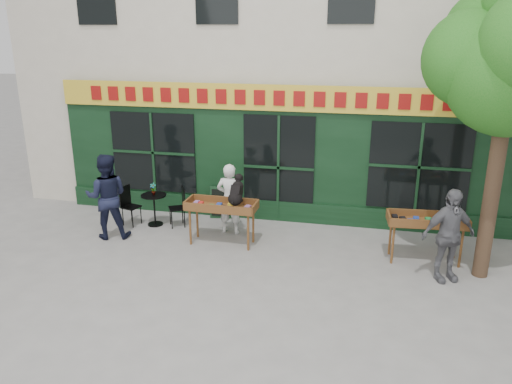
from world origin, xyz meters
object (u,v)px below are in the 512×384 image
at_px(book_cart_center, 221,208).
at_px(dog, 236,189).
at_px(bistro_table, 154,204).
at_px(man_left, 107,196).
at_px(book_cart_right, 427,223).
at_px(man_right, 448,235).
at_px(woman, 230,199).

height_order(book_cart_center, dog, dog).
xyz_separation_m(bistro_table, man_left, (-0.70, -0.90, 0.42)).
relative_size(book_cart_right, man_left, 0.80).
distance_m(dog, bistro_table, 2.47).
bearing_deg(book_cart_center, man_right, -7.56).
bearing_deg(man_right, woman, 138.91).
height_order(book_cart_right, man_right, man_right).
distance_m(bistro_table, man_left, 1.21).
xyz_separation_m(book_cart_right, man_right, (0.30, -0.75, 0.07)).
xyz_separation_m(book_cart_center, man_right, (4.53, -0.68, 0.07)).
relative_size(dog, man_right, 0.34).
relative_size(book_cart_center, man_left, 0.79).
distance_m(book_cart_center, book_cart_right, 4.23).
xyz_separation_m(book_cart_center, man_left, (-2.59, -0.20, 0.14)).
distance_m(man_right, man_left, 7.13).
height_order(dog, man_left, man_left).
relative_size(dog, man_left, 0.31).
height_order(book_cart_right, man_left, man_left).
relative_size(book_cart_right, bistro_table, 2.03).
height_order(book_cart_center, woman, woman).
height_order(man_right, bistro_table, man_right).
relative_size(woman, bistro_table, 2.16).
relative_size(woman, man_left, 0.85).
bearing_deg(man_left, dog, 163.56).
bearing_deg(dog, bistro_table, 162.45).
bearing_deg(book_cart_right, man_right, -72.96).
distance_m(book_cart_center, bistro_table, 2.03).
height_order(man_right, man_left, man_left).
relative_size(dog, book_cart_right, 0.39).
xyz_separation_m(book_cart_center, book_cart_right, (4.23, 0.07, 0.00)).
relative_size(man_right, man_left, 0.93).
bearing_deg(dog, man_left, -176.08).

